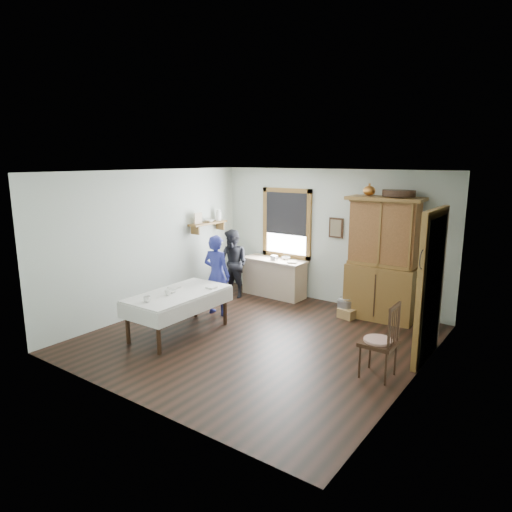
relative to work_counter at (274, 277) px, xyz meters
name	(u,v)px	position (x,y,z in m)	size (l,w,h in m)	color
room	(258,258)	(1.12, -2.19, 0.95)	(5.01, 5.01, 2.70)	black
window	(287,220)	(0.12, 0.28, 1.22)	(1.18, 0.07, 1.48)	white
doorway	(432,282)	(3.58, -1.34, 0.76)	(0.09, 1.14, 2.22)	#3F392D
wall_shelf	(209,222)	(-1.25, -0.65, 1.17)	(0.24, 1.00, 0.44)	brown
framed_picture	(336,228)	(1.27, 0.27, 1.15)	(0.30, 0.04, 0.40)	#342012
rug_beater	(423,250)	(3.57, -1.89, 1.32)	(0.27, 0.27, 0.01)	black
work_counter	(274,277)	(0.00, 0.00, 0.00)	(1.40, 0.53, 0.80)	tan
china_hutch	(382,259)	(2.37, -0.06, 0.72)	(1.32, 0.62, 2.24)	brown
dining_table	(179,313)	(-0.10, -2.76, -0.04)	(0.94, 1.79, 0.72)	silver
spindle_chair	(379,340)	(3.20, -2.31, 0.13)	(0.49, 0.49, 1.06)	#342012
pail	(345,308)	(1.81, -0.33, -0.25)	(0.29, 0.29, 0.31)	#97999F
wicker_basket	(347,314)	(1.89, -0.42, -0.31)	(0.30, 0.21, 0.18)	#A5854B
woman_blue	(217,278)	(-0.22, -1.63, 0.30)	(0.51, 0.34, 1.41)	navy
figure_dark	(233,266)	(-0.66, -0.59, 0.27)	(0.65, 0.51, 1.34)	black
table_cup_a	(147,299)	(-0.12, -3.40, 0.36)	(0.12, 0.12, 0.09)	white
table_cup_b	(168,292)	(-0.11, -2.97, 0.37)	(0.11, 0.11, 0.10)	white
table_bowl	(171,291)	(-0.19, -2.82, 0.34)	(0.21, 0.21, 0.05)	white
counter_book	(288,262)	(0.38, -0.08, 0.41)	(0.16, 0.22, 0.02)	#70634A
counter_bowl	(286,258)	(0.22, 0.12, 0.43)	(0.18, 0.18, 0.06)	white
shelf_bowl	(209,221)	(-1.25, -0.64, 1.20)	(0.22, 0.22, 0.05)	white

